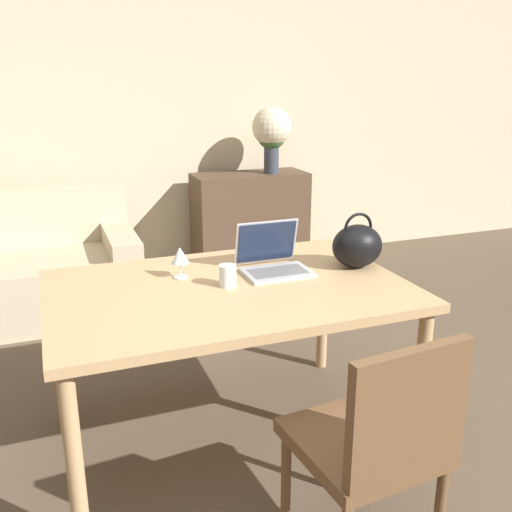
{
  "coord_description": "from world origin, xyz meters",
  "views": [
    {
      "loc": [
        -0.78,
        -1.63,
        1.6
      ],
      "look_at": [
        0.05,
        0.55,
        0.86
      ],
      "focal_mm": 40.0,
      "sensor_mm": 36.0,
      "label": 1
    }
  ],
  "objects_px": {
    "drinking_glass": "(228,276)",
    "wine_glass": "(180,256)",
    "couch": "(14,276)",
    "laptop": "(272,258)",
    "handbag": "(357,245)",
    "flower_vase": "(272,131)",
    "chair": "(378,439)"
  },
  "relations": [
    {
      "from": "chair",
      "to": "drinking_glass",
      "type": "xyz_separation_m",
      "value": [
        -0.21,
        0.87,
        0.29
      ]
    },
    {
      "from": "laptop",
      "to": "flower_vase",
      "type": "distance_m",
      "value": 2.23
    },
    {
      "from": "drinking_glass",
      "to": "flower_vase",
      "type": "xyz_separation_m",
      "value": [
        1.09,
        2.16,
        0.39
      ]
    },
    {
      "from": "chair",
      "to": "couch",
      "type": "distance_m",
      "value": 2.99
    },
    {
      "from": "couch",
      "to": "wine_glass",
      "type": "distance_m",
      "value": 1.96
    },
    {
      "from": "laptop",
      "to": "drinking_glass",
      "type": "relative_size",
      "value": 3.23
    },
    {
      "from": "couch",
      "to": "laptop",
      "type": "height_order",
      "value": "laptop"
    },
    {
      "from": "laptop",
      "to": "wine_glass",
      "type": "xyz_separation_m",
      "value": [
        -0.42,
        0.05,
        0.04
      ]
    },
    {
      "from": "couch",
      "to": "flower_vase",
      "type": "distance_m",
      "value": 2.24
    },
    {
      "from": "laptop",
      "to": "couch",
      "type": "bearing_deg",
      "value": 124.53
    },
    {
      "from": "laptop",
      "to": "flower_vase",
      "type": "bearing_deg",
      "value": 67.86
    },
    {
      "from": "drinking_glass",
      "to": "wine_glass",
      "type": "height_order",
      "value": "wine_glass"
    },
    {
      "from": "chair",
      "to": "handbag",
      "type": "bearing_deg",
      "value": 58.93
    },
    {
      "from": "drinking_glass",
      "to": "wine_glass",
      "type": "xyz_separation_m",
      "value": [
        -0.16,
        0.18,
        0.05
      ]
    },
    {
      "from": "couch",
      "to": "handbag",
      "type": "height_order",
      "value": "handbag"
    },
    {
      "from": "chair",
      "to": "handbag",
      "type": "xyz_separation_m",
      "value": [
        0.44,
        0.9,
        0.35
      ]
    },
    {
      "from": "wine_glass",
      "to": "chair",
      "type": "bearing_deg",
      "value": -70.34
    },
    {
      "from": "handbag",
      "to": "flower_vase",
      "type": "xyz_separation_m",
      "value": [
        0.44,
        2.13,
        0.33
      ]
    },
    {
      "from": "wine_glass",
      "to": "handbag",
      "type": "xyz_separation_m",
      "value": [
        0.81,
        -0.14,
        0.0
      ]
    },
    {
      "from": "handbag",
      "to": "flower_vase",
      "type": "height_order",
      "value": "flower_vase"
    },
    {
      "from": "handbag",
      "to": "flower_vase",
      "type": "distance_m",
      "value": 2.2
    },
    {
      "from": "chair",
      "to": "drinking_glass",
      "type": "height_order",
      "value": "chair"
    },
    {
      "from": "handbag",
      "to": "wine_glass",
      "type": "bearing_deg",
      "value": 169.89
    },
    {
      "from": "wine_glass",
      "to": "handbag",
      "type": "bearing_deg",
      "value": -10.11
    },
    {
      "from": "wine_glass",
      "to": "couch",
      "type": "bearing_deg",
      "value": 114.79
    },
    {
      "from": "drinking_glass",
      "to": "laptop",
      "type": "bearing_deg",
      "value": 26.08
    },
    {
      "from": "couch",
      "to": "laptop",
      "type": "relative_size",
      "value": 5.46
    },
    {
      "from": "chair",
      "to": "wine_glass",
      "type": "distance_m",
      "value": 1.17
    },
    {
      "from": "drinking_glass",
      "to": "wine_glass",
      "type": "relative_size",
      "value": 0.66
    },
    {
      "from": "couch",
      "to": "drinking_glass",
      "type": "height_order",
      "value": "drinking_glass"
    },
    {
      "from": "drinking_glass",
      "to": "handbag",
      "type": "relative_size",
      "value": 0.36
    },
    {
      "from": "couch",
      "to": "chair",
      "type": "bearing_deg",
      "value": -67.12
    }
  ]
}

